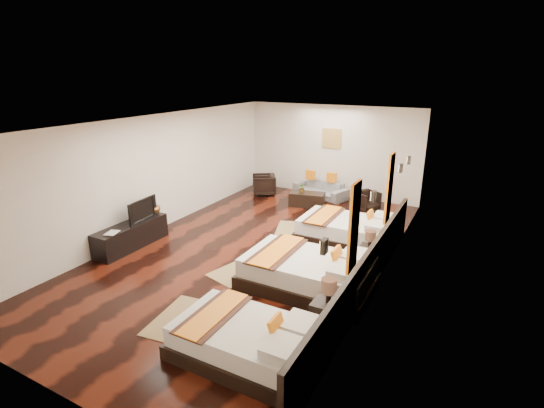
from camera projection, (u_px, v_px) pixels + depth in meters
The scene contains 30 objects.
floor at pixel (255, 249), 8.89m from camera, with size 5.50×9.50×0.01m, color black.
ceiling at pixel (253, 121), 8.01m from camera, with size 5.50×9.50×0.01m, color white.
back_wall at pixel (331, 151), 12.43m from camera, with size 5.50×0.01×2.80m, color silver.
left_wall at pixel (155, 174), 9.67m from camera, with size 0.01×9.50×2.80m, color silver.
right_wall at pixel (385, 209), 7.22m from camera, with size 0.01×9.50×2.80m, color silver.
headboard_panel at pixel (367, 274), 6.87m from camera, with size 0.08×6.60×0.90m, color black.
bed_near at pixel (248, 340), 5.47m from camera, with size 2.00×1.26×0.76m.
bed_mid at pixel (309, 272), 7.24m from camera, with size 2.33×1.47×0.89m.
bed_far at pixel (349, 230), 9.19m from camera, with size 2.19×1.38×0.84m.
nightstand_a at pixel (328, 312), 6.03m from camera, with size 0.44×0.44×0.87m.
nightstand_b at pixel (369, 255), 8.00m from camera, with size 0.40×0.40×0.78m.
jute_mat_near at pixel (181, 318), 6.39m from camera, with size 0.75×1.20×0.01m, color olive.
jute_mat_mid at pixel (241, 271), 7.93m from camera, with size 0.75×1.20×0.01m, color olive.
jute_mat_far at pixel (292, 230), 9.96m from camera, with size 0.75×1.20×0.01m, color olive.
tv_console at pixel (131, 235), 8.94m from camera, with size 0.50×1.80×0.55m, color black.
tv at pixel (140, 210), 8.98m from camera, with size 0.88×0.12×0.51m, color black.
book at pixel (107, 233), 8.33m from camera, with size 0.22×0.30×0.03m, color black.
figurine at pixel (153, 207), 9.43m from camera, with size 0.31×0.31×0.33m, color brown.
sofa at pixel (320, 189), 12.56m from camera, with size 1.76×0.69×0.51m, color slate.
armchair_left at pixel (264, 185), 12.75m from camera, with size 0.69×0.71×0.65m, color black.
armchair_right at pixel (366, 201), 11.32m from camera, with size 0.59×0.61×0.55m, color black.
coffee_table at pixel (307, 199), 11.70m from camera, with size 1.00×0.50×0.40m, color black.
table_plant at pixel (302, 188), 11.63m from camera, with size 0.26×0.22×0.28m, color #24591D.
orange_panel_a at pixel (354, 227), 5.54m from camera, with size 0.04×0.40×1.30m, color #D86014.
orange_panel_b at pixel (389, 188), 7.39m from camera, with size 0.04×0.40×1.30m, color #D86014.
sconce_near at pixel (324, 246), 4.59m from camera, with size 0.07×0.12×0.18m.
sconce_mid at pixel (373, 196), 6.43m from camera, with size 0.07×0.12×0.18m.
sconce_far at pixel (401, 168), 8.27m from camera, with size 0.07×0.12×0.18m.
sconce_lounge at pixel (409, 160), 9.03m from camera, with size 0.07×0.12×0.18m.
gold_artwork at pixel (332, 138), 12.29m from camera, with size 0.60×0.04×0.60m, color #AD873F.
Camera 1 is at (4.15, -6.99, 3.75)m, focal length 26.52 mm.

